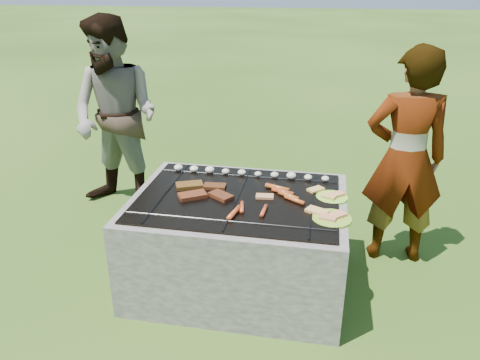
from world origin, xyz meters
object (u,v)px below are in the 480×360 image
at_px(fire_pit, 239,243).
at_px(plate_near, 332,218).
at_px(plate_far, 332,197).
at_px(bystander, 116,117).
at_px(cook, 405,159).

relative_size(fire_pit, plate_near, 4.41).
distance_m(fire_pit, plate_far, 0.66).
bearing_deg(bystander, fire_pit, -24.60).
relative_size(plate_far, bystander, 0.13).
distance_m(plate_near, bystander, 2.07).
distance_m(fire_pit, bystander, 1.58).
relative_size(plate_near, cook, 0.20).
height_order(cook, bystander, bystander).
relative_size(cook, bystander, 0.93).
bearing_deg(fire_pit, cook, 26.22).
height_order(plate_far, bystander, bystander).
bearing_deg(bystander, plate_near, -18.95).
xyz_separation_m(plate_far, plate_near, (0.00, -0.28, 0.00)).
distance_m(cook, bystander, 2.25).
height_order(plate_near, bystander, bystander).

